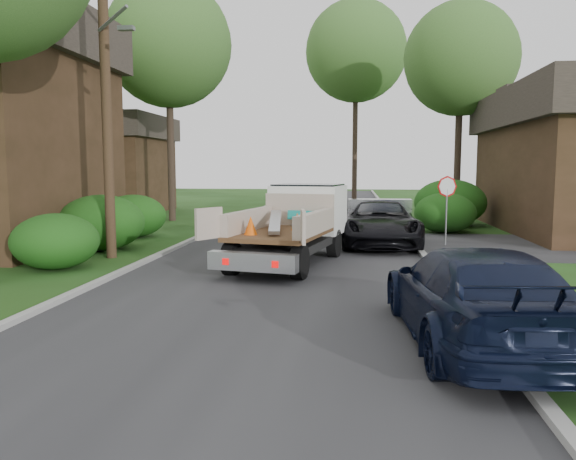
# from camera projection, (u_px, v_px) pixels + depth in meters

# --- Properties ---
(ground) EXTENTS (120.00, 120.00, 0.00)m
(ground) POSITION_uv_depth(u_px,v_px,m) (261.00, 300.00, 11.77)
(ground) COLOR #234413
(ground) RESTS_ON ground
(road) EXTENTS (8.00, 90.00, 0.02)m
(road) POSITION_uv_depth(u_px,v_px,m) (303.00, 239.00, 21.64)
(road) COLOR #28282B
(road) RESTS_ON ground
(curb_left) EXTENTS (0.20, 90.00, 0.12)m
(curb_left) POSITION_uv_depth(u_px,v_px,m) (200.00, 237.00, 22.10)
(curb_left) COLOR #9E9E99
(curb_left) RESTS_ON ground
(curb_right) EXTENTS (0.20, 90.00, 0.12)m
(curb_right) POSITION_uv_depth(u_px,v_px,m) (411.00, 240.00, 21.17)
(curb_right) COLOR #9E9E99
(curb_right) RESTS_ON ground
(stop_sign) EXTENTS (0.71, 0.32, 2.48)m
(stop_sign) POSITION_uv_depth(u_px,v_px,m) (447.00, 196.00, 19.87)
(stop_sign) COLOR slate
(stop_sign) RESTS_ON ground
(utility_pole) EXTENTS (2.42, 1.25, 10.00)m
(utility_pole) POSITION_uv_depth(u_px,v_px,m) (106.00, 87.00, 16.73)
(utility_pole) COLOR #382619
(utility_pole) RESTS_ON ground
(house_left_far) EXTENTS (7.56, 7.56, 6.00)m
(house_left_far) POSITION_uv_depth(u_px,v_px,m) (103.00, 163.00, 34.68)
(house_left_far) COLOR #352415
(house_left_far) RESTS_ON ground
(hedge_left_a) EXTENTS (2.34, 2.34, 1.53)m
(hedge_left_a) POSITION_uv_depth(u_px,v_px,m) (55.00, 241.00, 15.35)
(hedge_left_a) COLOR #1A440F
(hedge_left_a) RESTS_ON ground
(hedge_left_b) EXTENTS (2.86, 2.86, 1.87)m
(hedge_left_b) POSITION_uv_depth(u_px,v_px,m) (101.00, 222.00, 18.82)
(hedge_left_b) COLOR #1A440F
(hedge_left_b) RESTS_ON ground
(hedge_left_c) EXTENTS (2.60, 2.60, 1.70)m
(hedge_left_c) POSITION_uv_depth(u_px,v_px,m) (133.00, 216.00, 22.32)
(hedge_left_c) COLOR #1A440F
(hedge_left_c) RESTS_ON ground
(hedge_right_a) EXTENTS (2.60, 2.60, 1.70)m
(hedge_right_a) POSITION_uv_depth(u_px,v_px,m) (445.00, 213.00, 23.85)
(hedge_right_a) COLOR #1A440F
(hedge_right_a) RESTS_ON ground
(hedge_right_b) EXTENTS (3.38, 3.38, 2.21)m
(hedge_right_b) POSITION_uv_depth(u_px,v_px,m) (450.00, 203.00, 26.70)
(hedge_right_b) COLOR #1A440F
(hedge_right_b) RESTS_ON ground
(tree_left_far) EXTENTS (6.40, 6.40, 12.20)m
(tree_left_far) POSITION_uv_depth(u_px,v_px,m) (168.00, 44.00, 28.40)
(tree_left_far) COLOR #2D2119
(tree_left_far) RESTS_ON ground
(tree_right_far) EXTENTS (6.00, 6.00, 11.50)m
(tree_right_far) POSITION_uv_depth(u_px,v_px,m) (461.00, 59.00, 29.72)
(tree_right_far) COLOR #2D2119
(tree_right_far) RESTS_ON ground
(tree_center_far) EXTENTS (7.20, 7.20, 14.60)m
(tree_center_far) POSITION_uv_depth(u_px,v_px,m) (356.00, 51.00, 39.93)
(tree_center_far) COLOR #2D2119
(tree_center_far) RESTS_ON ground
(flatbed_truck) EXTENTS (3.60, 6.30, 2.25)m
(flatbed_truck) POSITION_uv_depth(u_px,v_px,m) (298.00, 219.00, 16.80)
(flatbed_truck) COLOR black
(flatbed_truck) RESTS_ON ground
(black_pickup) EXTENTS (2.68, 5.76, 1.60)m
(black_pickup) POSITION_uv_depth(u_px,v_px,m) (380.00, 223.00, 20.04)
(black_pickup) COLOR black
(black_pickup) RESTS_ON ground
(navy_suv) EXTENTS (2.58, 5.52, 1.56)m
(navy_suv) POSITION_uv_depth(u_px,v_px,m) (475.00, 296.00, 8.78)
(navy_suv) COLOR black
(navy_suv) RESTS_ON ground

